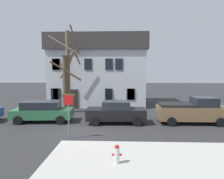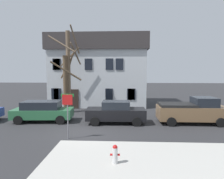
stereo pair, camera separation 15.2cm
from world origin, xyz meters
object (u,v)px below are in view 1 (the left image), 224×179
at_px(pickup_truck_brown, 192,111).
at_px(fire_hydrant, 117,154).
at_px(building_main, 99,70).
at_px(tree_bare_mid, 68,69).
at_px(tree_bare_near, 66,82).
at_px(street_sign_pole, 68,108).
at_px(car_green_wagon, 42,111).
at_px(car_black_sedan, 116,112).

distance_m(pickup_truck_brown, fire_hydrant, 9.30).
bearing_deg(building_main, tree_bare_mid, -115.37).
distance_m(tree_bare_near, street_sign_pole, 7.99).
xyz_separation_m(building_main, car_green_wagon, (-3.57, -8.91, -3.31)).
distance_m(car_green_wagon, pickup_truck_brown, 11.79).
bearing_deg(car_black_sedan, tree_bare_mid, 139.24).
distance_m(car_green_wagon, street_sign_pole, 5.23).
distance_m(building_main, fire_hydrant, 16.81).
bearing_deg(street_sign_pole, car_green_wagon, 128.04).
height_order(building_main, pickup_truck_brown, building_main).
height_order(tree_bare_near, street_sign_pole, tree_bare_near).
xyz_separation_m(car_green_wagon, car_black_sedan, (5.88, -0.25, -0.00)).
height_order(tree_bare_near, pickup_truck_brown, tree_bare_near).
bearing_deg(street_sign_pole, pickup_truck_brown, 25.10).
bearing_deg(pickup_truck_brown, fire_hydrant, -128.08).
distance_m(tree_bare_near, car_green_wagon, 4.26).
relative_size(tree_bare_near, car_green_wagon, 1.26).
distance_m(tree_bare_mid, fire_hydrant, 12.74).
relative_size(pickup_truck_brown, street_sign_pole, 1.91).
bearing_deg(tree_bare_mid, tree_bare_near, -129.34).
xyz_separation_m(tree_bare_near, tree_bare_mid, (0.23, 0.28, 1.26)).
distance_m(building_main, car_black_sedan, 10.02).
relative_size(building_main, fire_hydrant, 14.18).
distance_m(building_main, tree_bare_mid, 5.63).
xyz_separation_m(tree_bare_near, pickup_truck_brown, (10.86, -3.55, -2.05)).
relative_size(building_main, car_black_sedan, 2.48).
relative_size(building_main, tree_bare_near, 1.88).
distance_m(fire_hydrant, street_sign_pole, 4.58).
xyz_separation_m(building_main, fire_hydrant, (2.50, -16.22, -3.65)).
relative_size(car_black_sedan, street_sign_pole, 1.69).
relative_size(building_main, street_sign_pole, 4.19).
distance_m(pickup_truck_brown, street_sign_pole, 9.57).
height_order(tree_bare_near, tree_bare_mid, tree_bare_mid).
xyz_separation_m(tree_bare_near, street_sign_pole, (2.23, -7.59, -1.14)).
xyz_separation_m(car_green_wagon, pickup_truck_brown, (11.79, 0.00, 0.12)).
bearing_deg(building_main, pickup_truck_brown, -47.28).
distance_m(tree_bare_mid, pickup_truck_brown, 11.78).
bearing_deg(tree_bare_near, tree_bare_mid, 50.66).
height_order(tree_bare_mid, fire_hydrant, tree_bare_mid).
bearing_deg(car_black_sedan, building_main, 104.21).
bearing_deg(tree_bare_mid, building_main, 64.63).
bearing_deg(car_green_wagon, fire_hydrant, -50.30).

